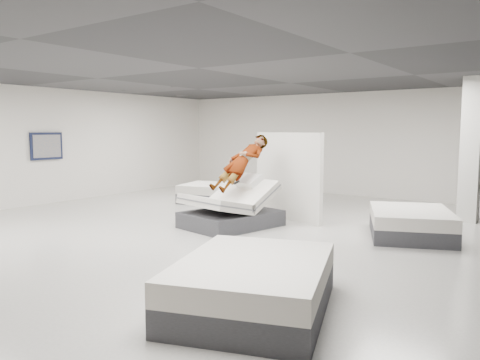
{
  "coord_description": "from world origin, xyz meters",
  "views": [
    {
      "loc": [
        5.86,
        -6.85,
        2.04
      ],
      "look_at": [
        0.2,
        1.05,
        1.0
      ],
      "focal_mm": 35.0,
      "sensor_mm": 36.0,
      "label": 1
    }
  ],
  "objects_px": {
    "divider_panel": "(288,176)",
    "flat_bed_left_far": "(217,193)",
    "hero_bed": "(231,210)",
    "flat_bed_right_near": "(253,285)",
    "wall_poster": "(47,146)",
    "column": "(471,150)",
    "flat_bed_right_far": "(410,223)",
    "person": "(242,171)",
    "remote": "(236,182)"
  },
  "relations": [
    {
      "from": "person",
      "to": "remote",
      "type": "bearing_deg",
      "value": -57.85
    },
    {
      "from": "remote",
      "to": "flat_bed_right_near",
      "type": "height_order",
      "value": "remote"
    },
    {
      "from": "person",
      "to": "column",
      "type": "distance_m",
      "value": 5.09
    },
    {
      "from": "flat_bed_right_near",
      "to": "person",
      "type": "bearing_deg",
      "value": 127.0
    },
    {
      "from": "hero_bed",
      "to": "flat_bed_right_far",
      "type": "distance_m",
      "value": 3.59
    },
    {
      "from": "divider_panel",
      "to": "flat_bed_right_near",
      "type": "bearing_deg",
      "value": -44.61
    },
    {
      "from": "remote",
      "to": "column",
      "type": "xyz_separation_m",
      "value": [
        3.77,
        3.62,
        0.63
      ]
    },
    {
      "from": "hero_bed",
      "to": "flat_bed_left_far",
      "type": "relative_size",
      "value": 0.98
    },
    {
      "from": "remote",
      "to": "divider_panel",
      "type": "distance_m",
      "value": 1.6
    },
    {
      "from": "divider_panel",
      "to": "flat_bed_left_far",
      "type": "xyz_separation_m",
      "value": [
        -2.86,
        0.98,
        -0.73
      ]
    },
    {
      "from": "hero_bed",
      "to": "divider_panel",
      "type": "xyz_separation_m",
      "value": [
        0.52,
        1.48,
        0.64
      ]
    },
    {
      "from": "flat_bed_right_near",
      "to": "column",
      "type": "distance_m",
      "value": 7.26
    },
    {
      "from": "wall_poster",
      "to": "divider_panel",
      "type": "bearing_deg",
      "value": 16.69
    },
    {
      "from": "flat_bed_right_near",
      "to": "column",
      "type": "xyz_separation_m",
      "value": [
        1.02,
        7.07,
        1.31
      ]
    },
    {
      "from": "wall_poster",
      "to": "flat_bed_right_near",
      "type": "bearing_deg",
      "value": -19.02
    },
    {
      "from": "hero_bed",
      "to": "column",
      "type": "distance_m",
      "value": 5.46
    },
    {
      "from": "flat_bed_right_far",
      "to": "flat_bed_right_near",
      "type": "xyz_separation_m",
      "value": [
        -0.4,
        -4.81,
        0.03
      ]
    },
    {
      "from": "remote",
      "to": "divider_panel",
      "type": "xyz_separation_m",
      "value": [
        0.31,
        1.56,
        0.03
      ]
    },
    {
      "from": "flat_bed_right_far",
      "to": "flat_bed_right_near",
      "type": "distance_m",
      "value": 4.83
    },
    {
      "from": "remote",
      "to": "flat_bed_right_near",
      "type": "bearing_deg",
      "value": -39.68
    },
    {
      "from": "flat_bed_right_far",
      "to": "wall_poster",
      "type": "height_order",
      "value": "wall_poster"
    },
    {
      "from": "hero_bed",
      "to": "wall_poster",
      "type": "height_order",
      "value": "wall_poster"
    },
    {
      "from": "column",
      "to": "person",
      "type": "bearing_deg",
      "value": -140.4
    },
    {
      "from": "hero_bed",
      "to": "wall_poster",
      "type": "distance_m",
      "value": 6.11
    },
    {
      "from": "hero_bed",
      "to": "remote",
      "type": "distance_m",
      "value": 0.65
    },
    {
      "from": "person",
      "to": "flat_bed_right_near",
      "type": "distance_m",
      "value": 4.89
    },
    {
      "from": "flat_bed_right_far",
      "to": "column",
      "type": "relative_size",
      "value": 0.72
    },
    {
      "from": "person",
      "to": "flat_bed_right_near",
      "type": "xyz_separation_m",
      "value": [
        2.89,
        -3.84,
        -0.88
      ]
    },
    {
      "from": "divider_panel",
      "to": "flat_bed_right_far",
      "type": "xyz_separation_m",
      "value": [
        2.83,
        -0.21,
        -0.73
      ]
    },
    {
      "from": "person",
      "to": "wall_poster",
      "type": "xyz_separation_m",
      "value": [
        -6.02,
        -0.77,
        0.43
      ]
    },
    {
      "from": "hero_bed",
      "to": "flat_bed_right_near",
      "type": "bearing_deg",
      "value": -50.12
    },
    {
      "from": "column",
      "to": "flat_bed_left_far",
      "type": "bearing_deg",
      "value": -170.33
    },
    {
      "from": "hero_bed",
      "to": "person",
      "type": "distance_m",
      "value": 0.87
    },
    {
      "from": "remote",
      "to": "column",
      "type": "bearing_deg",
      "value": 55.68
    },
    {
      "from": "person",
      "to": "flat_bed_right_near",
      "type": "relative_size",
      "value": 0.67
    },
    {
      "from": "hero_bed",
      "to": "divider_panel",
      "type": "bearing_deg",
      "value": 70.68
    },
    {
      "from": "remote",
      "to": "flat_bed_right_far",
      "type": "xyz_separation_m",
      "value": [
        3.14,
        1.36,
        -0.7
      ]
    },
    {
      "from": "remote",
      "to": "wall_poster",
      "type": "distance_m",
      "value": 6.21
    },
    {
      "from": "person",
      "to": "flat_bed_right_far",
      "type": "xyz_separation_m",
      "value": [
        3.29,
        0.97,
        -0.91
      ]
    },
    {
      "from": "flat_bed_right_far",
      "to": "column",
      "type": "xyz_separation_m",
      "value": [
        0.62,
        2.26,
        1.34
      ]
    },
    {
      "from": "flat_bed_right_near",
      "to": "flat_bed_left_far",
      "type": "xyz_separation_m",
      "value": [
        -5.29,
        6.0,
        -0.04
      ]
    },
    {
      "from": "column",
      "to": "wall_poster",
      "type": "xyz_separation_m",
      "value": [
        -9.93,
        -4.0,
        0.0
      ]
    },
    {
      "from": "remote",
      "to": "wall_poster",
      "type": "bearing_deg",
      "value": -164.7
    },
    {
      "from": "hero_bed",
      "to": "flat_bed_right_near",
      "type": "distance_m",
      "value": 4.61
    },
    {
      "from": "column",
      "to": "divider_panel",
      "type": "bearing_deg",
      "value": -149.22
    },
    {
      "from": "flat_bed_right_near",
      "to": "wall_poster",
      "type": "xyz_separation_m",
      "value": [
        -8.92,
        3.07,
        1.31
      ]
    },
    {
      "from": "divider_panel",
      "to": "flat_bed_right_far",
      "type": "height_order",
      "value": "divider_panel"
    },
    {
      "from": "hero_bed",
      "to": "column",
      "type": "height_order",
      "value": "column"
    },
    {
      "from": "person",
      "to": "flat_bed_right_far",
      "type": "bearing_deg",
      "value": 28.23
    },
    {
      "from": "flat_bed_left_far",
      "to": "column",
      "type": "relative_size",
      "value": 0.68
    }
  ]
}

